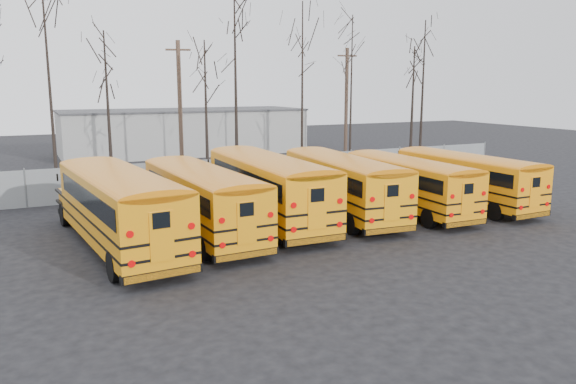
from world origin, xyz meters
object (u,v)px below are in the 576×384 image
bus_f (463,175)px  utility_pole_left (180,109)px  bus_c (267,183)px  bus_e (407,180)px  utility_pole_right (346,105)px  bus_a (118,202)px  bus_d (341,180)px  bus_b (201,195)px

bus_f → utility_pole_left: (-11.10, 15.18, 3.09)m
bus_c → bus_f: size_ratio=1.14×
bus_e → bus_f: bearing=-0.7°
bus_e → utility_pole_right: (6.98, 17.29, 3.13)m
bus_f → utility_pole_left: size_ratio=1.11×
bus_a → utility_pole_right: utility_pole_right is taller
bus_e → bus_c: bearing=174.1°
bus_c → bus_f: bus_c is taller
bus_d → utility_pole_right: (10.41, 16.59, 3.00)m
bus_d → bus_f: bus_d is taller
bus_b → utility_pole_right: size_ratio=1.17×
bus_a → utility_pole_left: (6.72, 15.54, 2.88)m
bus_b → bus_a: bearing=-173.2°
utility_pole_left → utility_pole_right: utility_pole_right is taller
bus_b → bus_d: size_ratio=0.99×
bus_c → utility_pole_right: utility_pole_right is taller
bus_b → bus_f: size_ratio=1.06×
bus_f → utility_pole_left: bearing=124.5°
bus_c → utility_pole_right: bearing=50.4°
bus_a → bus_d: bus_a is taller
bus_d → utility_pole_right: utility_pole_right is taller
bus_a → bus_f: 17.82m
bus_d → bus_e: bus_d is taller
bus_a → bus_e: bus_a is taller
bus_b → bus_e: (10.73, -0.07, -0.12)m
bus_e → utility_pole_right: bearing=69.6°
bus_d → bus_e: 3.51m
bus_b → utility_pole_left: size_ratio=1.18×
utility_pole_left → bus_b: bearing=-88.3°
utility_pole_right → bus_c: bearing=-124.2°
bus_b → bus_c: 3.56m
bus_d → bus_e: (3.43, -0.70, -0.13)m
bus_a → bus_d: 10.84m
bus_c → bus_e: size_ratio=1.15×
bus_b → bus_e: bus_b is taller
utility_pole_left → bus_c: bearing=-75.3°
bus_a → bus_c: bus_c is taller
bus_a → utility_pole_left: utility_pole_left is taller
bus_b → utility_pole_right: bearing=41.8°
bus_e → utility_pole_right: size_ratio=1.09×
bus_a → bus_d: (10.78, 1.20, -0.10)m
bus_f → utility_pole_right: (3.37, 17.43, 3.11)m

